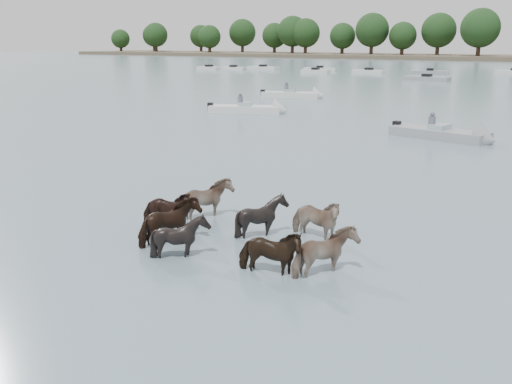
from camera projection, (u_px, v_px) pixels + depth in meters
The scene contains 7 objects.
ground at pixel (123, 248), 13.71m from camera, with size 400.00×400.00×0.00m, color slate.
shoreline at pixel (302, 55), 172.64m from camera, with size 160.00×30.00×1.00m, color #4C4233.
pony_herd at pixel (232, 227), 13.89m from camera, with size 6.24×3.84×1.32m.
motorboat_a at pixel (256, 110), 38.98m from camera, with size 5.57×3.48×1.92m.
motorboat_b at pixel (453, 136), 28.35m from camera, with size 5.59×2.79×1.92m.
motorboat_f at pixel (299, 95), 49.23m from camera, with size 5.62×3.15×1.92m.
treeline at pixel (322, 33), 167.09m from camera, with size 145.70×22.35×12.44m.
Camera 1 is at (9.38, -9.42, 4.83)m, focal length 39.98 mm.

